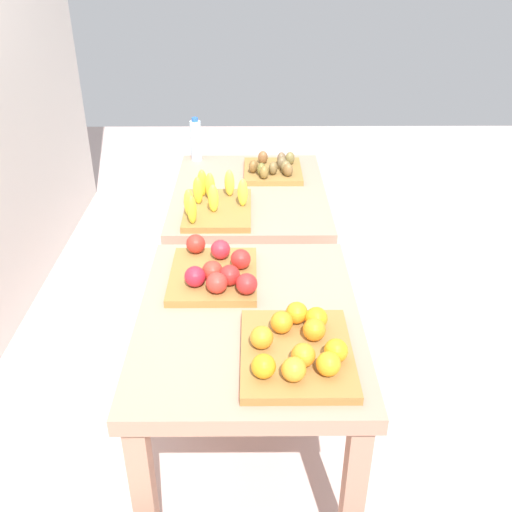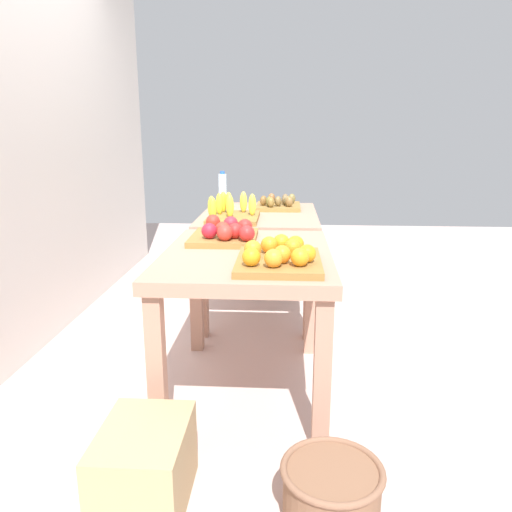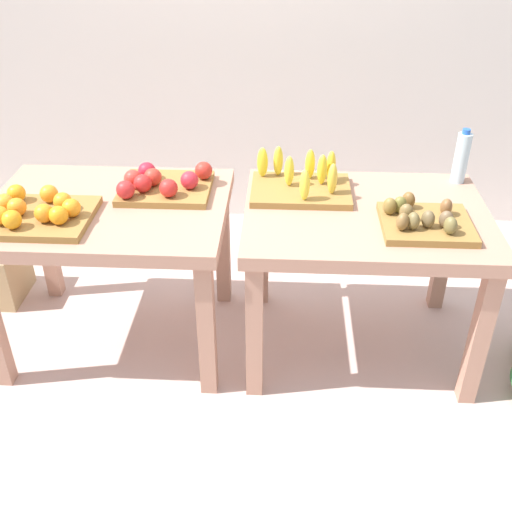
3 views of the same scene
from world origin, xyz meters
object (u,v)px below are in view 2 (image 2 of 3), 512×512
display_table_left (247,273)px  display_table_right (259,228)px  watermelon_pile (292,257)px  banana_crate (232,213)px  wicker_basket (331,493)px  cardboard_produce_box (145,467)px  water_bottle (223,188)px  apple_bin (226,233)px  kiwi_bin (279,204)px  orange_bin (280,257)px

display_table_left → display_table_right: (1.12, 0.00, 0.00)m
display_table_left → watermelon_pile: 2.11m
banana_crate → wicker_basket: size_ratio=1.26×
watermelon_pile → cardboard_produce_box: (-2.86, 0.55, -0.03)m
watermelon_pile → cardboard_produce_box: 2.92m
banana_crate → water_bottle: bearing=11.6°
display_table_right → apple_bin: apple_bin is taller
banana_crate → cardboard_produce_box: bearing=175.4°
apple_bin → kiwi_bin: (1.11, -0.26, -0.01)m
apple_bin → watermelon_pile: bearing=-11.6°
wicker_basket → display_table_right: bearing=10.0°
display_table_right → water_bottle: water_bottle is taller
banana_crate → apple_bin: bearing=-176.4°
kiwi_bin → apple_bin: bearing=166.9°
wicker_basket → apple_bin: bearing=23.7°
display_table_left → apple_bin: 0.30m
kiwi_bin → display_table_right: bearing=147.8°
water_bottle → wicker_basket: 2.63m
display_table_right → kiwi_bin: 0.28m
apple_bin → wicker_basket: (-1.09, -0.48, -0.66)m
display_table_left → kiwi_bin: size_ratio=2.89×
kiwi_bin → cardboard_produce_box: 2.27m
kiwi_bin → water_bottle: 0.51m
display_table_right → watermelon_pile: size_ratio=1.54×
kiwi_bin → wicker_basket: bearing=-174.3°
display_table_left → wicker_basket: 1.06m
banana_crate → display_table_left: bearing=-168.9°
display_table_left → banana_crate: size_ratio=2.36×
watermelon_pile → water_bottle: bearing=130.4°
orange_bin → water_bottle: water_bottle is taller
display_table_left → watermelon_pile: display_table_left is taller
display_table_left → water_bottle: 1.61m
cardboard_produce_box → wicker_basket: bearing=-94.3°
orange_bin → wicker_basket: size_ratio=1.26×
kiwi_bin → orange_bin: bearing=-179.0°
banana_crate → watermelon_pile: size_ratio=0.65×
display_table_right → wicker_basket: (-1.99, -0.35, -0.51)m
display_table_left → cardboard_produce_box: display_table_left is taller
display_table_right → banana_crate: (-0.28, 0.17, 0.15)m
banana_crate → display_table_right: bearing=-31.0°
kiwi_bin → wicker_basket: (-2.19, -0.22, -0.65)m
water_bottle → watermelon_pile: size_ratio=0.38×
orange_bin → cardboard_produce_box: bearing=141.3°
orange_bin → apple_bin: apple_bin is taller
display_table_right → cardboard_produce_box: size_ratio=2.60×
kiwi_bin → cardboard_produce_box: (-2.15, 0.43, -0.62)m
display_table_left → orange_bin: size_ratio=2.36×
wicker_basket → water_bottle: bearing=15.3°
kiwi_bin → cardboard_produce_box: bearing=168.6°
kiwi_bin → cardboard_produce_box: kiwi_bin is taller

